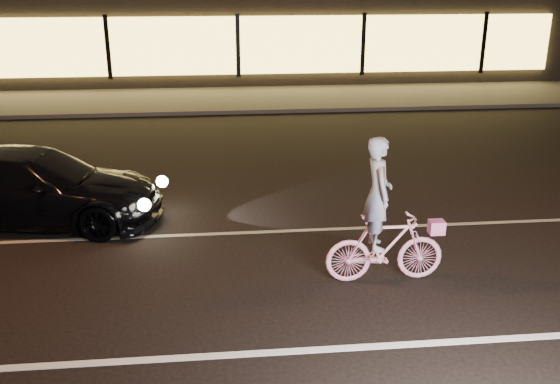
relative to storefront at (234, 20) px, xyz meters
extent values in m
plane|color=black|center=(0.00, -18.97, -2.15)|extent=(90.00, 90.00, 0.00)
cube|color=silver|center=(0.00, -20.47, -2.14)|extent=(60.00, 0.12, 0.01)
cube|color=gray|center=(0.00, -16.97, -2.14)|extent=(60.00, 0.10, 0.01)
cube|color=#383533|center=(0.00, -5.97, -2.09)|extent=(30.00, 4.00, 0.12)
cube|color=black|center=(0.00, 0.03, -0.15)|extent=(25.00, 8.00, 4.00)
cube|color=#FDD058|center=(0.00, -4.07, -0.55)|extent=(23.00, 0.15, 2.00)
cube|color=black|center=(-4.50, -4.15, -0.55)|extent=(0.15, 0.08, 2.20)
cube|color=black|center=(0.00, -4.15, -0.55)|extent=(0.15, 0.08, 2.20)
cube|color=black|center=(4.50, -4.15, -0.55)|extent=(0.15, 0.08, 2.20)
cube|color=black|center=(9.00, -4.15, -0.55)|extent=(0.15, 0.08, 2.20)
imported|color=#F53175|center=(1.47, -18.84, -1.64)|extent=(1.68, 0.47, 1.01)
imported|color=silver|center=(1.33, -18.84, -0.82)|extent=(0.38, 0.58, 1.59)
cube|color=#DD488C|center=(2.19, -18.84, -1.36)|extent=(0.21, 0.17, 0.19)
imported|color=black|center=(-4.00, -16.08, -1.51)|extent=(4.65, 2.52, 1.28)
sphere|color=#FFF2BF|center=(-1.83, -15.86, -1.56)|extent=(0.21, 0.21, 0.21)
sphere|color=#FFF2BF|center=(-2.03, -17.02, -1.56)|extent=(0.21, 0.21, 0.21)
camera|label=1|loc=(-0.80, -26.60, 2.06)|focal=40.00mm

